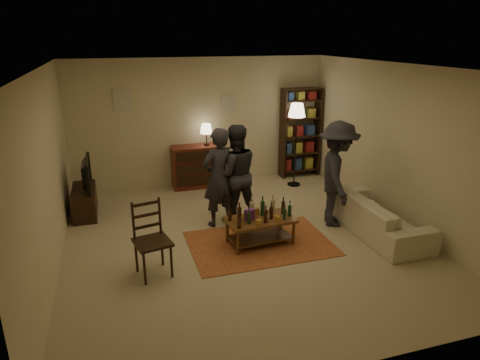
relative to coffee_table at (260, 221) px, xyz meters
name	(u,v)px	position (x,y,z in m)	size (l,w,h in m)	color
floor	(243,239)	(-0.21, 0.24, -0.39)	(6.00, 6.00, 0.00)	#C6B793
room_shell	(170,102)	(-0.86, 3.22, 1.42)	(6.00, 6.00, 6.00)	beige
rug	(260,243)	(0.00, 0.00, -0.39)	(2.20, 1.50, 0.01)	maroon
coffee_table	(260,221)	(0.00, 0.00, 0.00)	(1.10, 0.66, 0.77)	brown
dining_chair	(151,236)	(-1.70, -0.37, 0.17)	(0.54, 0.54, 1.06)	black
tv_stand	(84,195)	(-2.65, 2.04, -0.01)	(0.40, 1.00, 1.06)	black
dresser	(196,165)	(-0.40, 2.95, 0.08)	(1.00, 0.50, 1.36)	maroon
bookshelf	(300,132)	(2.04, 3.02, 0.64)	(0.90, 0.34, 2.02)	black
floor_lamp	(297,116)	(1.65, 2.41, 1.13)	(0.36, 0.36, 1.79)	black
sofa	(377,215)	(1.99, -0.16, -0.09)	(2.08, 0.81, 0.61)	beige
person_left	(219,178)	(-0.42, 0.91, 0.46)	(0.62, 0.41, 1.70)	#292931
person_right	(235,174)	(-0.11, 1.01, 0.47)	(0.84, 0.65, 1.72)	#282931
person_by_sofa	(337,174)	(1.49, 0.34, 0.51)	(1.17, 0.67, 1.80)	#25262D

